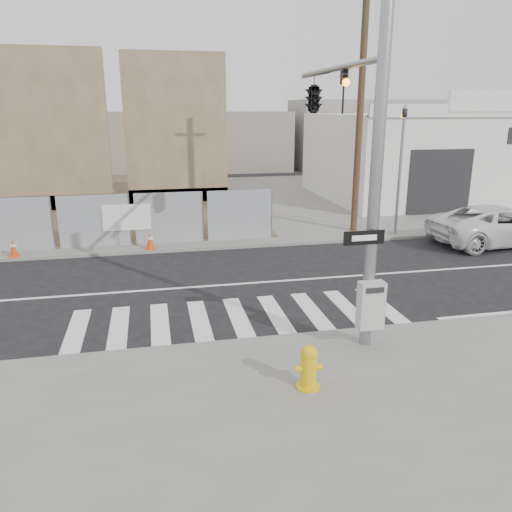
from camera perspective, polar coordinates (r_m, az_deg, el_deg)
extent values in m
plane|color=black|center=(15.35, -3.67, -3.34)|extent=(100.00, 100.00, 0.00)
cube|color=slate|center=(28.84, -7.75, 6.04)|extent=(50.00, 20.00, 0.12)
cylinder|color=gray|center=(10.64, 13.46, 7.55)|extent=(0.26, 0.26, 7.00)
cylinder|color=gray|center=(12.95, 9.09, 20.40)|extent=(0.14, 5.20, 0.14)
cube|color=#B2B2AF|center=(11.01, 12.99, -5.50)|extent=(0.55, 0.30, 1.05)
cube|color=black|center=(10.59, 12.24, 2.06)|extent=(0.90, 0.03, 0.30)
cube|color=silver|center=(10.57, 12.29, 2.03)|extent=(0.55, 0.01, 0.12)
imported|color=black|center=(12.37, 10.00, 18.00)|extent=(0.16, 0.20, 1.00)
imported|color=black|center=(14.44, 6.64, 17.87)|extent=(0.53, 2.48, 1.00)
cylinder|color=gray|center=(21.53, 16.11, 9.23)|extent=(0.12, 0.12, 5.20)
imported|color=black|center=(21.39, 16.66, 15.87)|extent=(0.16, 0.20, 1.00)
cube|color=brown|center=(27.78, -22.85, 12.99)|extent=(6.00, 0.50, 8.00)
cube|color=brown|center=(28.53, -21.91, 5.84)|extent=(6.00, 1.30, 0.80)
cube|color=brown|center=(28.37, -9.11, 14.08)|extent=(5.50, 0.50, 8.00)
cube|color=brown|center=(29.12, -8.84, 7.02)|extent=(5.50, 1.30, 0.80)
cube|color=silver|center=(31.77, 18.76, 10.77)|extent=(12.00, 10.00, 4.80)
cube|color=silver|center=(27.46, 24.65, 14.87)|extent=(12.00, 0.30, 0.60)
cube|color=silver|center=(27.42, 24.83, 15.79)|extent=(4.00, 0.30, 1.00)
cube|color=black|center=(26.55, 20.28, 7.93)|extent=(3.40, 0.06, 3.20)
cylinder|color=#4A3722|center=(21.56, 11.82, 15.93)|extent=(0.28, 0.28, 10.00)
cylinder|color=#E1B00C|center=(9.81, 5.96, -14.56)|extent=(0.52, 0.52, 0.05)
cylinder|color=#E1B00C|center=(9.65, 6.02, -12.93)|extent=(0.34, 0.34, 0.69)
sphere|color=#E1B00C|center=(9.47, 6.09, -10.99)|extent=(0.32, 0.32, 0.32)
cylinder|color=#E1B00C|center=(9.56, 4.96, -12.70)|extent=(0.18, 0.15, 0.13)
cylinder|color=#E1B00C|center=(9.67, 7.10, -12.43)|extent=(0.18, 0.15, 0.13)
imported|color=silver|center=(22.01, 26.08, 3.18)|extent=(5.67, 2.82, 1.54)
cube|color=red|center=(19.83, -25.89, -0.01)|extent=(0.33, 0.33, 0.03)
cone|color=red|center=(19.75, -26.00, 0.83)|extent=(0.29, 0.29, 0.63)
cylinder|color=silver|center=(19.73, -26.03, 1.08)|extent=(0.24, 0.24, 0.07)
cube|color=#DC430B|center=(19.20, -11.98, 0.82)|extent=(0.42, 0.42, 0.03)
cone|color=#DC430B|center=(19.12, -12.03, 1.74)|extent=(0.37, 0.37, 0.67)
cylinder|color=silver|center=(19.10, -12.05, 2.02)|extent=(0.26, 0.26, 0.08)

